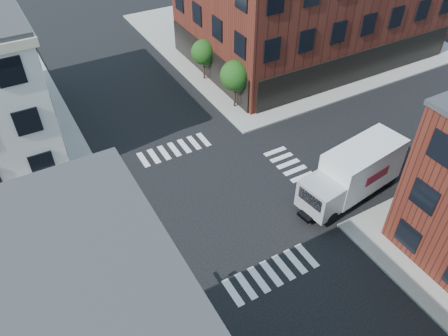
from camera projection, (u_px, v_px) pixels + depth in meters
name	position (u px, v px, depth m)	size (l,w,h in m)	color
ground	(216.00, 202.00, 30.99)	(120.00, 120.00, 0.00)	black
sidewalk_ne	(284.00, 34.00, 52.72)	(30.00, 30.00, 0.15)	gray
tree_near	(236.00, 77.00, 38.37)	(2.69, 2.69, 4.49)	black
tree_far	(204.00, 53.00, 42.52)	(2.43, 2.43, 4.07)	black
signal_pole	(162.00, 289.00, 22.19)	(1.29, 1.24, 4.60)	black
box_truck	(354.00, 173.00, 30.34)	(8.81, 3.69, 3.89)	silver
traffic_cone	(186.00, 280.00, 25.65)	(0.39, 0.39, 0.65)	#DA3D09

